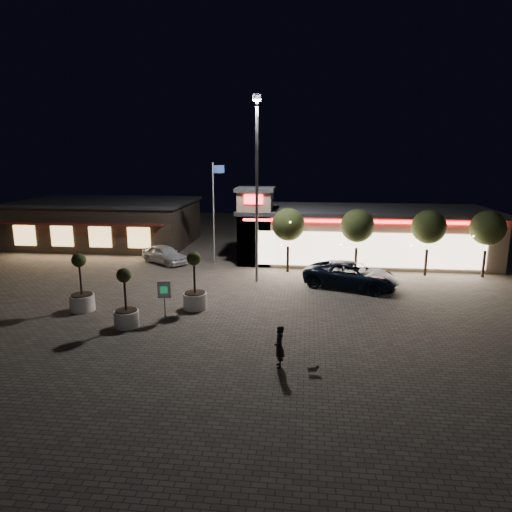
# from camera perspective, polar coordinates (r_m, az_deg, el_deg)

# --- Properties ---
(ground) EXTENTS (90.00, 90.00, 0.00)m
(ground) POSITION_cam_1_polar(r_m,az_deg,el_deg) (24.50, -6.71, -8.11)
(ground) COLOR #625A4F
(ground) RESTS_ON ground
(retail_building) EXTENTS (20.40, 8.40, 6.10)m
(retail_building) POSITION_cam_1_polar(r_m,az_deg,el_deg) (38.86, 12.49, 2.80)
(retail_building) COLOR gray
(retail_building) RESTS_ON ground
(restaurant_building) EXTENTS (16.40, 11.00, 4.30)m
(restaurant_building) POSITION_cam_1_polar(r_m,az_deg,el_deg) (46.94, -18.03, 4.07)
(restaurant_building) COLOR #382D23
(restaurant_building) RESTS_ON ground
(floodlight_pole) EXTENTS (0.60, 0.40, 12.38)m
(floodlight_pole) POSITION_cam_1_polar(r_m,az_deg,el_deg) (30.52, 0.10, 9.58)
(floodlight_pole) COLOR gray
(floodlight_pole) RESTS_ON ground
(flagpole) EXTENTS (0.95, 0.10, 8.00)m
(flagpole) POSITION_cam_1_polar(r_m,az_deg,el_deg) (36.24, -5.19, 6.40)
(flagpole) COLOR white
(flagpole) RESTS_ON ground
(string_tree_a) EXTENTS (2.42, 2.42, 4.79)m
(string_tree_a) POSITION_cam_1_polar(r_m,az_deg,el_deg) (33.70, 4.06, 3.92)
(string_tree_a) COLOR #332319
(string_tree_a) RESTS_ON ground
(string_tree_b) EXTENTS (2.42, 2.42, 4.79)m
(string_tree_b) POSITION_cam_1_polar(r_m,az_deg,el_deg) (33.86, 12.56, 3.70)
(string_tree_b) COLOR #332319
(string_tree_b) RESTS_ON ground
(string_tree_c) EXTENTS (2.42, 2.42, 4.79)m
(string_tree_c) POSITION_cam_1_polar(r_m,az_deg,el_deg) (34.76, 20.79, 3.40)
(string_tree_c) COLOR #332319
(string_tree_c) RESTS_ON ground
(string_tree_d) EXTENTS (2.42, 2.42, 4.79)m
(string_tree_d) POSITION_cam_1_polar(r_m,az_deg,el_deg) (35.96, 26.98, 3.13)
(string_tree_d) COLOR #332319
(string_tree_d) RESTS_ON ground
(pickup_truck) EXTENTS (6.75, 4.70, 1.71)m
(pickup_truck) POSITION_cam_1_polar(r_m,az_deg,el_deg) (30.66, 11.81, -2.35)
(pickup_truck) COLOR black
(pickup_truck) RESTS_ON ground
(white_sedan) EXTENTS (4.57, 3.94, 1.48)m
(white_sedan) POSITION_cam_1_polar(r_m,az_deg,el_deg) (37.49, -11.35, 0.21)
(white_sedan) COLOR silver
(white_sedan) RESTS_ON ground
(pedestrian) EXTENTS (0.54, 0.71, 1.78)m
(pedestrian) POSITION_cam_1_polar(r_m,az_deg,el_deg) (19.14, 2.94, -11.26)
(pedestrian) COLOR black
(pedestrian) RESTS_ON ground
(dog) EXTENTS (0.47, 0.25, 0.25)m
(dog) POSITION_cam_1_polar(r_m,az_deg,el_deg) (18.96, 7.27, -13.74)
(dog) COLOR #59514C
(dog) RESTS_ON ground
(planter_left) EXTENTS (1.35, 1.35, 3.31)m
(planter_left) POSITION_cam_1_polar(r_m,az_deg,el_deg) (27.46, -20.96, -4.33)
(planter_left) COLOR white
(planter_left) RESTS_ON ground
(planter_mid) EXTENTS (1.26, 1.26, 3.09)m
(planter_mid) POSITION_cam_1_polar(r_m,az_deg,el_deg) (24.25, -15.94, -6.36)
(planter_mid) COLOR white
(planter_mid) RESTS_ON ground
(planter_right) EXTENTS (1.36, 1.36, 3.35)m
(planter_right) POSITION_cam_1_polar(r_m,az_deg,el_deg) (26.20, -7.66, -4.37)
(planter_right) COLOR white
(planter_right) RESTS_ON ground
(valet_sign) EXTENTS (0.70, 0.20, 2.14)m
(valet_sign) POSITION_cam_1_polar(r_m,az_deg,el_deg) (24.54, -11.41, -4.56)
(valet_sign) COLOR gray
(valet_sign) RESTS_ON ground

